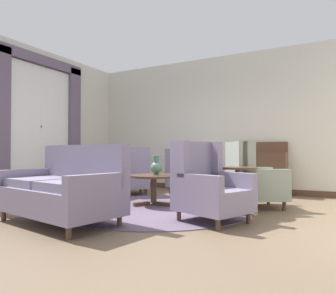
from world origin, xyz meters
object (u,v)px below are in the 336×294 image
(settee, at_px, (63,190))
(armchair_near_window, at_px, (130,174))
(armchair_near_sideboard, at_px, (189,174))
(sideboard, at_px, (260,171))
(armchair_back_corner, at_px, (208,187))
(porcelain_vase, at_px, (156,166))
(coffee_table, at_px, (154,181))
(side_table, at_px, (238,185))
(armchair_beside_settee, at_px, (251,180))

(settee, bearing_deg, armchair_near_window, 117.74)
(armchair_near_sideboard, xyz_separation_m, sideboard, (1.41, 0.45, 0.09))
(armchair_near_sideboard, relative_size, armchair_back_corner, 0.94)
(armchair_near_window, distance_m, sideboard, 2.72)
(porcelain_vase, relative_size, settee, 0.19)
(coffee_table, bearing_deg, armchair_near_window, 140.15)
(armchair_near_sideboard, relative_size, side_table, 1.43)
(armchair_back_corner, bearing_deg, coffee_table, 82.16)
(armchair_near_window, xyz_separation_m, armchair_near_sideboard, (1.04, 0.72, -0.01))
(side_table, distance_m, sideboard, 2.22)
(settee, bearing_deg, sideboard, 76.94)
(armchair_beside_settee, bearing_deg, porcelain_vase, 78.77)
(coffee_table, relative_size, sideboard, 0.78)
(settee, height_order, side_table, settee)
(armchair_back_corner, bearing_deg, porcelain_vase, 81.05)
(armchair_near_window, bearing_deg, armchair_beside_settee, 130.30)
(porcelain_vase, relative_size, sideboard, 0.30)
(armchair_back_corner, relative_size, armchair_beside_settee, 0.94)
(armchair_beside_settee, distance_m, side_table, 0.65)
(armchair_near_window, relative_size, sideboard, 1.04)
(sideboard, bearing_deg, side_table, -86.50)
(coffee_table, xyz_separation_m, side_table, (1.44, -0.08, -0.00))
(armchair_near_sideboard, bearing_deg, porcelain_vase, 99.14)
(side_table, bearing_deg, armchair_near_window, 158.14)
(armchair_near_window, relative_size, side_table, 1.69)
(porcelain_vase, height_order, settee, settee)
(armchair_near_window, distance_m, armchair_back_corner, 2.89)
(porcelain_vase, height_order, armchair_near_sideboard, armchair_near_sideboard)
(armchair_near_window, distance_m, armchair_beside_settee, 2.65)
(porcelain_vase, bearing_deg, armchair_near_window, 141.39)
(armchair_near_sideboard, xyz_separation_m, armchair_back_corner, (1.33, -2.38, 0.02))
(sideboard, bearing_deg, armchair_beside_settee, -83.76)
(settee, relative_size, sideboard, 1.60)
(armchair_near_window, height_order, armchair_back_corner, armchair_back_corner)
(armchair_beside_settee, bearing_deg, settee, 107.87)
(coffee_table, bearing_deg, armchair_beside_settee, 21.13)
(porcelain_vase, bearing_deg, coffee_table, -175.41)
(armchair_beside_settee, bearing_deg, coffee_table, 78.27)
(porcelain_vase, distance_m, settee, 1.71)
(porcelain_vase, relative_size, armchair_beside_settee, 0.30)
(settee, xyz_separation_m, armchair_near_window, (-0.81, 2.60, 0.02))
(armchair_near_sideboard, bearing_deg, side_table, 135.12)
(armchair_near_sideboard, distance_m, armchair_back_corner, 2.73)
(settee, bearing_deg, coffee_table, 88.84)
(armchair_beside_settee, xyz_separation_m, side_table, (-0.04, -0.65, -0.04))
(porcelain_vase, bearing_deg, settee, -103.08)
(coffee_table, bearing_deg, armchair_back_corner, -29.73)
(porcelain_vase, distance_m, sideboard, 2.47)
(armchair_near_window, relative_size, armchair_beside_settee, 1.05)
(settee, distance_m, side_table, 2.36)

